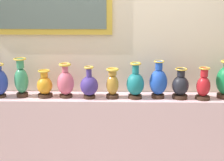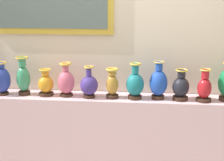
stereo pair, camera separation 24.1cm
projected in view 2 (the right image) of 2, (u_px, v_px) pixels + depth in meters
name	position (u px, v px, depth m)	size (l,w,h in m)	color
display_shelf	(112.00, 140.00, 3.59)	(2.84, 0.35, 0.99)	beige
back_wall	(113.00, 45.00, 3.55)	(5.22, 0.14, 2.98)	beige
vase_cobalt	(2.00, 80.00, 3.49)	(0.18, 0.18, 0.36)	#382319
vase_jade	(23.00, 78.00, 3.48)	(0.14, 0.14, 0.41)	#382319
vase_amber	(46.00, 84.00, 3.47)	(0.16, 0.16, 0.29)	#382319
vase_rose	(66.00, 82.00, 3.44)	(0.17, 0.17, 0.36)	#382319
vase_indigo	(89.00, 85.00, 3.40)	(0.19, 0.19, 0.34)	#382319
vase_ochre	(112.00, 84.00, 3.38)	(0.13, 0.13, 0.32)	#382319
vase_teal	(135.00, 84.00, 3.36)	(0.18, 0.18, 0.38)	#382319
vase_sapphire	(158.00, 83.00, 3.35)	(0.18, 0.18, 0.39)	#382319
vase_onyx	(181.00, 87.00, 3.32)	(0.17, 0.17, 0.32)	#382319
vase_crimson	(204.00, 88.00, 3.28)	(0.15, 0.15, 0.33)	#382319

